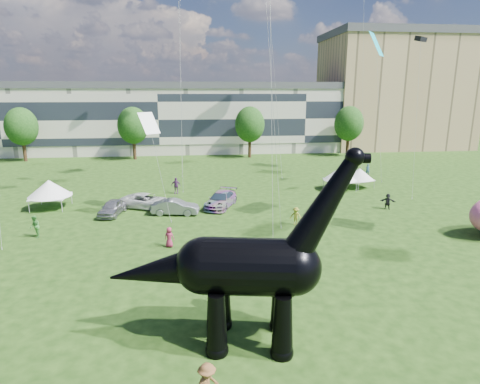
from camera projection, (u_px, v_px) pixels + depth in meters
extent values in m
plane|color=#16330C|center=(233.00, 332.00, 19.51)|extent=(220.00, 220.00, 0.00)
cube|color=beige|center=(161.00, 120.00, 76.96)|extent=(78.00, 11.00, 12.00)
cube|color=tan|center=(394.00, 93.00, 83.82)|extent=(28.00, 18.00, 22.00)
cylinder|color=#382314|center=(25.00, 152.00, 66.97)|extent=(0.56, 0.56, 3.20)
ellipsoid|color=#14380F|center=(21.00, 123.00, 65.83)|extent=(5.20, 5.20, 6.24)
cylinder|color=#382314|center=(135.00, 150.00, 68.92)|extent=(0.56, 0.56, 3.20)
ellipsoid|color=#14380F|center=(133.00, 122.00, 67.77)|extent=(5.20, 5.20, 6.24)
cylinder|color=#382314|center=(250.00, 148.00, 71.08)|extent=(0.56, 0.56, 3.20)
ellipsoid|color=#14380F|center=(250.00, 121.00, 69.93)|extent=(5.20, 5.20, 6.24)
cylinder|color=#382314|center=(347.00, 147.00, 73.02)|extent=(0.56, 0.56, 3.20)
ellipsoid|color=#14380F|center=(349.00, 121.00, 71.87)|extent=(5.20, 5.20, 6.24)
cone|color=black|center=(217.00, 324.00, 17.57)|extent=(1.15, 1.15, 2.89)
sphere|color=black|center=(217.00, 350.00, 17.88)|extent=(1.06, 1.06, 1.06)
cone|color=black|center=(222.00, 300.00, 19.62)|extent=(1.15, 1.15, 2.89)
sphere|color=black|center=(222.00, 323.00, 19.93)|extent=(1.06, 1.06, 1.06)
cone|color=black|center=(282.00, 327.00, 17.41)|extent=(1.15, 1.15, 2.89)
sphere|color=black|center=(282.00, 352.00, 17.72)|extent=(1.06, 1.06, 1.06)
cone|color=black|center=(281.00, 302.00, 19.46)|extent=(1.15, 1.15, 2.89)
sphere|color=black|center=(280.00, 325.00, 19.77)|extent=(1.06, 1.06, 1.06)
cylinder|color=black|center=(248.00, 266.00, 17.96)|extent=(4.42, 3.24, 2.60)
sphere|color=black|center=(204.00, 265.00, 18.07)|extent=(2.60, 2.60, 2.60)
sphere|color=black|center=(294.00, 267.00, 17.85)|extent=(2.50, 2.50, 2.50)
cone|color=black|center=(323.00, 208.00, 17.10)|extent=(3.81, 2.03, 5.09)
sphere|color=black|center=(355.00, 157.00, 16.50)|extent=(0.81, 0.81, 0.81)
cylinder|color=black|center=(362.00, 158.00, 16.49)|extent=(0.74, 0.53, 0.42)
cone|color=black|center=(161.00, 271.00, 18.27)|extent=(5.35, 2.85, 2.82)
imported|color=#A4A3A7|center=(112.00, 208.00, 37.88)|extent=(2.47, 4.44, 1.43)
imported|color=slate|center=(175.00, 207.00, 38.01)|extent=(4.60, 2.16, 1.46)
imported|color=silver|center=(146.00, 201.00, 40.11)|extent=(5.78, 4.33, 1.46)
imported|color=#595960|center=(221.00, 200.00, 40.42)|extent=(4.08, 5.82, 1.56)
cube|color=white|center=(340.00, 180.00, 47.55)|extent=(3.34, 3.34, 0.12)
cone|color=white|center=(340.00, 174.00, 47.35)|extent=(4.22, 4.22, 1.54)
cylinder|color=#999999|center=(333.00, 188.00, 46.04)|extent=(0.06, 0.06, 1.13)
cylinder|color=#999999|center=(356.00, 187.00, 46.59)|extent=(0.06, 0.06, 1.13)
cylinder|color=#999999|center=(323.00, 183.00, 48.79)|extent=(0.06, 0.06, 1.13)
cylinder|color=#999999|center=(345.00, 182.00, 49.33)|extent=(0.06, 0.06, 1.13)
cube|color=white|center=(359.00, 180.00, 48.68)|extent=(3.51, 3.51, 0.11)
cone|color=white|center=(359.00, 174.00, 48.51)|extent=(4.44, 4.44, 1.36)
cylinder|color=#999999|center=(358.00, 187.00, 47.15)|extent=(0.05, 0.05, 0.99)
cylinder|color=#999999|center=(374.00, 184.00, 48.28)|extent=(0.05, 0.05, 0.99)
cylinder|color=#999999|center=(344.00, 183.00, 49.33)|extent=(0.05, 0.05, 0.99)
cylinder|color=#999999|center=(359.00, 180.00, 50.46)|extent=(0.05, 0.05, 0.99)
cube|color=white|center=(50.00, 197.00, 39.95)|extent=(3.32, 3.32, 0.13)
cone|color=white|center=(49.00, 188.00, 39.74)|extent=(4.20, 4.20, 1.64)
cylinder|color=#999999|center=(29.00, 207.00, 38.47)|extent=(0.07, 0.07, 1.20)
cylinder|color=#999999|center=(62.00, 206.00, 38.77)|extent=(0.07, 0.07, 1.20)
cylinder|color=#999999|center=(41.00, 199.00, 41.42)|extent=(0.07, 0.07, 1.20)
cylinder|color=#999999|center=(72.00, 198.00, 41.72)|extent=(0.07, 0.07, 1.20)
imported|color=#2D4F71|center=(367.00, 169.00, 56.12)|extent=(0.57, 0.38, 1.56)
imported|color=#972546|center=(169.00, 237.00, 30.01)|extent=(0.88, 0.72, 1.56)
imported|color=olive|center=(296.00, 216.00, 34.98)|extent=(1.18, 0.92, 1.61)
imported|color=#3D8535|center=(35.00, 227.00, 31.94)|extent=(1.02, 1.10, 1.81)
imported|color=#5B2B62|center=(176.00, 186.00, 45.79)|extent=(1.15, 0.59, 1.88)
imported|color=#2B449F|center=(315.00, 235.00, 30.29)|extent=(0.44, 0.62, 1.60)
imported|color=black|center=(388.00, 201.00, 39.74)|extent=(1.53, 0.99, 1.58)
plane|color=white|center=(149.00, 123.00, 36.48)|extent=(2.45, 2.38, 1.89)
cube|color=black|center=(421.00, 39.00, 42.56)|extent=(1.73, 1.55, 0.62)
plane|color=#0CAEBE|center=(377.00, 44.00, 52.41)|extent=(3.39, 3.69, 3.08)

